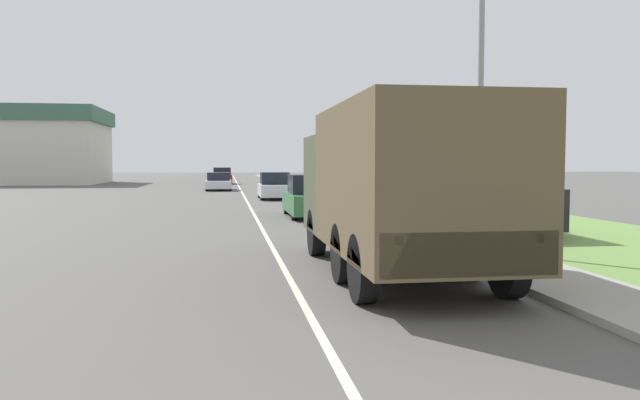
{
  "coord_description": "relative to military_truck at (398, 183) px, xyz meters",
  "views": [
    {
      "loc": [
        -1.12,
        -2.26,
        2.1
      ],
      "look_at": [
        0.82,
        10.57,
        1.32
      ],
      "focal_mm": 35.0,
      "sensor_mm": 36.0,
      "label": 1
    }
  ],
  "objects": [
    {
      "name": "car_nearest_ahead",
      "position": [
        0.1,
        12.71,
        -0.98
      ],
      "size": [
        1.82,
        4.49,
        1.63
      ],
      "color": "#336B3D",
      "rests_on": "ground"
    },
    {
      "name": "sidewalk_right",
      "position": [
        2.46,
        31.03,
        -1.66
      ],
      "size": [
        1.8,
        120.0,
        0.12
      ],
      "color": "#9E9B93",
      "rests_on": "ground"
    },
    {
      "name": "military_truck",
      "position": [
        0.0,
        0.0,
        0.0
      ],
      "size": [
        2.59,
        7.32,
        3.09
      ],
      "color": "#474C38",
      "rests_on": "ground"
    },
    {
      "name": "building_distant",
      "position": [
        -24.43,
        54.93,
        2.08
      ],
      "size": [
        18.28,
        12.34,
        7.49
      ],
      "color": "beige",
      "rests_on": "ground"
    },
    {
      "name": "pickup_truck",
      "position": [
        4.92,
        7.1,
        -0.82
      ],
      "size": [
        1.95,
        5.54,
        1.81
      ],
      "color": "black",
      "rests_on": "grass_strip_right"
    },
    {
      "name": "car_fourth_ahead",
      "position": [
        -3.51,
        51.12,
        -0.99
      ],
      "size": [
        1.9,
        4.35,
        1.62
      ],
      "color": "maroon",
      "rests_on": "ground"
    },
    {
      "name": "car_second_ahead",
      "position": [
        -0.38,
        24.71,
        -1.02
      ],
      "size": [
        1.79,
        3.93,
        1.55
      ],
      "color": "silver",
      "rests_on": "ground"
    },
    {
      "name": "lane_centre_stripe",
      "position": [
        -2.04,
        31.03,
        -1.71
      ],
      "size": [
        0.12,
        120.0,
        0.0
      ],
      "color": "silver",
      "rests_on": "ground"
    },
    {
      "name": "grass_strip_right",
      "position": [
        6.86,
        31.03,
        -1.71
      ],
      "size": [
        7.0,
        120.0,
        0.02
      ],
      "color": "#6B9347",
      "rests_on": "ground"
    },
    {
      "name": "lamp_post",
      "position": [
        2.48,
        2.64,
        2.21
      ],
      "size": [
        1.69,
        0.24,
        6.3
      ],
      "color": "gray",
      "rests_on": "sidewalk_right"
    },
    {
      "name": "ground_plane",
      "position": [
        -2.04,
        31.03,
        -1.72
      ],
      "size": [
        180.0,
        180.0,
        0.0
      ],
      "primitive_type": "plane",
      "color": "#565451"
    },
    {
      "name": "car_third_ahead",
      "position": [
        -3.71,
        36.88,
        -1.09
      ],
      "size": [
        1.91,
        4.74,
        1.35
      ],
      "color": "silver",
      "rests_on": "ground"
    }
  ]
}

